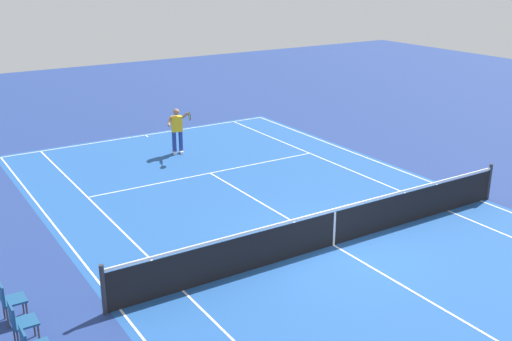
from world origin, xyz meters
TOP-DOWN VIEW (x-y plane):
  - ground_plane at (0.00, 0.00)m, footprint 60.00×60.00m
  - court_slab at (0.00, 0.00)m, footprint 24.20×11.40m
  - court_line_markings at (0.00, 0.00)m, footprint 23.85×11.05m
  - tennis_net at (0.00, 0.00)m, footprint 0.10×11.70m
  - tennis_player_near at (8.96, -0.07)m, footprint 1.17×0.75m
  - tennis_ball at (0.18, 3.23)m, footprint 0.07×0.07m
  - spectator_chair_1 at (-0.22, 7.43)m, footprint 0.44×0.44m
  - spectator_chair_2 at (0.69, 7.43)m, footprint 0.44×0.44m

SIDE VIEW (x-z plane):
  - ground_plane at x=0.00m, z-range 0.00..0.00m
  - court_slab at x=0.00m, z-range 0.00..0.00m
  - court_line_markings at x=0.00m, z-range 0.00..0.01m
  - tennis_ball at x=0.18m, z-range 0.00..0.07m
  - tennis_net at x=0.00m, z-range -0.05..1.03m
  - spectator_chair_1 at x=-0.22m, z-range 0.08..0.96m
  - spectator_chair_2 at x=0.69m, z-range 0.08..0.96m
  - tennis_player_near at x=8.96m, z-range 0.08..1.78m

